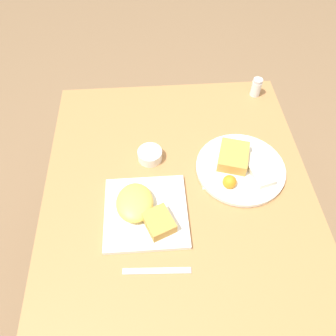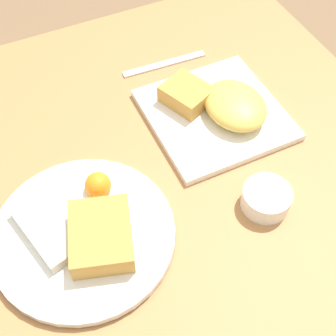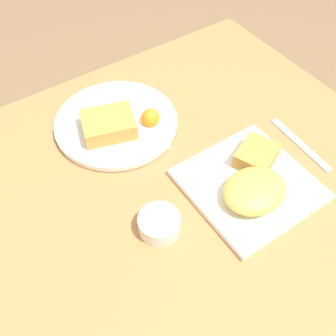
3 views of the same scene
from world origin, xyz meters
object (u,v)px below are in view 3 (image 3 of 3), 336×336
Objects in this scene: plate_square_near at (252,183)px; plate_oval_far at (116,121)px; butter_knife at (300,144)px; sauce_ramekin at (159,223)px.

plate_oval_far is (-0.14, 0.32, -0.00)m from plate_square_near.
plate_square_near is at bearing -65.88° from plate_oval_far.
plate_oval_far reaches higher than butter_knife.
sauce_ramekin is at bearing -103.18° from plate_oval_far.
plate_oval_far is 1.57× the size of butter_knife.
butter_knife is (0.32, -0.29, -0.02)m from plate_oval_far.
plate_square_near is 0.35m from plate_oval_far.
sauce_ramekin is 0.44× the size of butter_knife.
plate_square_near is 0.85× the size of plate_oval_far.
butter_knife is (0.39, 0.00, -0.02)m from sauce_ramekin.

